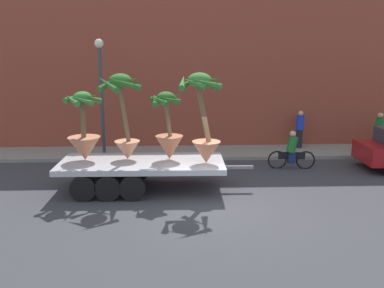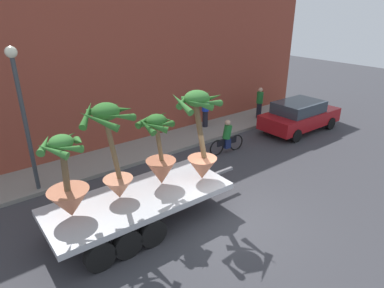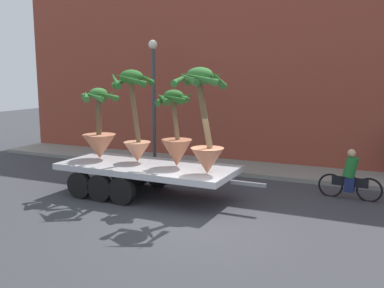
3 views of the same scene
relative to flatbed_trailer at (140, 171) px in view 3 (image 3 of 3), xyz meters
name	(u,v)px [view 3 (image 3 of 3)]	position (x,y,z in m)	size (l,w,h in m)	color
ground_plane	(196,222)	(2.54, -1.48, -0.75)	(60.00, 60.00, 0.00)	#38383D
sidewalk	(261,170)	(2.54, 4.62, -0.68)	(24.00, 2.20, 0.15)	gray
building_facade	(275,72)	(2.54, 6.32, 3.00)	(24.00, 1.20, 7.50)	brown
flatbed_trailer	(140,171)	(0.00, 0.00, 0.00)	(6.39, 2.35, 0.98)	#B7BABF
potted_palm_rear	(204,124)	(2.26, -0.33, 1.60)	(1.36, 1.43, 2.89)	#C17251
potted_palm_middle	(176,136)	(1.13, 0.20, 1.14)	(1.15, 1.22, 2.26)	#B26647
potted_palm_front	(99,134)	(-1.63, 0.21, 1.03)	(1.21, 1.21, 2.27)	#C17251
potted_palm_extra	(135,116)	(-0.31, 0.25, 1.66)	(1.50, 1.54, 2.84)	tan
cyclist	(350,177)	(5.89, 2.23, -0.08)	(1.84, 0.37, 1.54)	black
street_lamp	(154,86)	(-1.64, 3.82, 2.48)	(0.36, 0.36, 4.83)	#383D42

